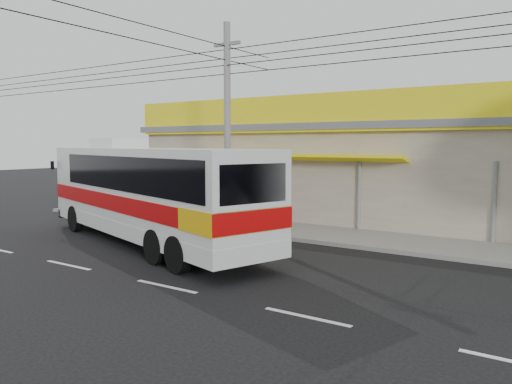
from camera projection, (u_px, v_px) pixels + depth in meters
ground at (227, 267)px, 14.65m from camera, size 120.00×120.00×0.00m
sidewalk at (319, 234)px, 19.60m from camera, size 30.00×3.20×0.15m
lane_markings at (167, 287)px, 12.59m from camera, size 50.00×0.12×0.01m
storefront_building at (372, 171)px, 23.97m from camera, size 22.60×9.20×5.70m
coach_bus at (150, 188)px, 17.55m from camera, size 12.58×6.31×3.81m
motorbike_red at (116, 205)px, 24.20m from camera, size 2.06×1.44×1.03m
motorbike_dark at (114, 195)px, 28.11m from camera, size 1.96×0.81×1.14m
utility_pole at (227, 60)px, 19.49m from camera, size 34.00×14.00×8.31m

